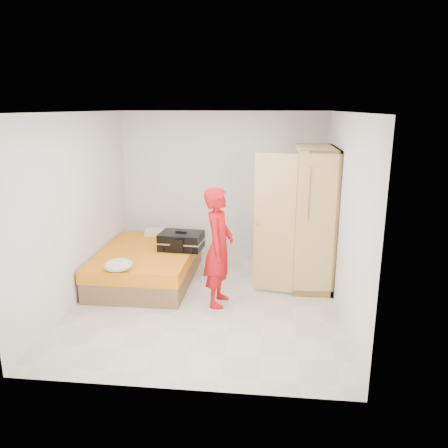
# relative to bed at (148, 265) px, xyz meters

# --- Properties ---
(room) EXTENTS (4.00, 4.02, 2.60)m
(room) POSITION_rel_bed_xyz_m (1.05, -0.70, 1.05)
(room) COLOR beige
(room) RESTS_ON ground
(bed) EXTENTS (1.42, 2.02, 0.50)m
(bed) POSITION_rel_bed_xyz_m (0.00, 0.00, 0.00)
(bed) COLOR brown
(bed) RESTS_ON ground
(wardrobe) EXTENTS (1.16, 1.20, 2.10)m
(wardrobe) POSITION_rel_bed_xyz_m (2.50, 0.16, 0.75)
(wardrobe) COLOR tan
(wardrobe) RESTS_ON ground
(person) EXTENTS (0.45, 0.64, 1.64)m
(person) POSITION_rel_bed_xyz_m (1.22, -0.73, 0.57)
(person) COLOR red
(person) RESTS_ON ground
(suitcase) EXTENTS (0.71, 0.56, 0.29)m
(suitcase) POSITION_rel_bed_xyz_m (0.53, 0.12, 0.38)
(suitcase) COLOR black
(suitcase) RESTS_ON bed
(round_cushion) EXTENTS (0.39, 0.39, 0.15)m
(round_cushion) POSITION_rel_bed_xyz_m (-0.14, -0.90, 0.32)
(round_cushion) COLOR beige
(round_cushion) RESTS_ON bed
(pillow) EXTENTS (0.51, 0.28, 0.09)m
(pillow) POSITION_rel_bed_xyz_m (-0.01, 0.85, 0.29)
(pillow) COLOR beige
(pillow) RESTS_ON bed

